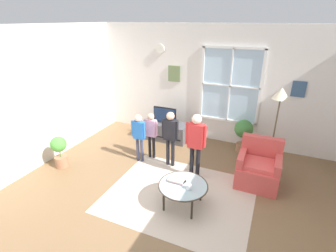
% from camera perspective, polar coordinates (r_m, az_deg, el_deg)
% --- Properties ---
extents(ground_plane, '(6.56, 6.13, 0.02)m').
position_cam_1_polar(ground_plane, '(4.60, -0.40, -16.93)').
color(ground_plane, brown).
extents(back_wall, '(5.96, 0.17, 2.86)m').
position_cam_1_polar(back_wall, '(6.38, 10.22, 9.08)').
color(back_wall, silver).
rests_on(back_wall, ground_plane).
extents(side_wall_left, '(0.12, 5.53, 2.86)m').
position_cam_1_polar(side_wall_left, '(5.72, -29.63, 4.70)').
color(side_wall_left, silver).
rests_on(side_wall_left, ground_plane).
extents(area_rug, '(2.55, 2.09, 0.01)m').
position_cam_1_polar(area_rug, '(4.74, 2.65, -15.32)').
color(area_rug, '#C6B29E').
rests_on(area_rug, ground_plane).
extents(tv_stand, '(1.18, 0.49, 0.46)m').
position_cam_1_polar(tv_stand, '(6.60, -0.71, -1.16)').
color(tv_stand, '#4C4C51').
rests_on(tv_stand, ground_plane).
extents(television, '(0.61, 0.08, 0.42)m').
position_cam_1_polar(television, '(6.42, -0.74, 2.50)').
color(television, '#4C4C4C').
rests_on(television, tv_stand).
extents(armchair, '(0.76, 0.74, 0.87)m').
position_cam_1_polar(armchair, '(5.16, 19.79, -8.95)').
color(armchair, '#D14C47').
rests_on(armchair, ground_plane).
extents(coffee_table, '(0.83, 0.83, 0.42)m').
position_cam_1_polar(coffee_table, '(4.29, 3.44, -13.44)').
color(coffee_table, '#99B2B7').
rests_on(coffee_table, ground_plane).
extents(book_stack, '(0.27, 0.17, 0.05)m').
position_cam_1_polar(book_stack, '(4.34, 1.90, -12.17)').
color(book_stack, gray).
rests_on(book_stack, coffee_table).
extents(cup, '(0.08, 0.08, 0.09)m').
position_cam_1_polar(cup, '(4.17, 4.77, -13.53)').
color(cup, white).
rests_on(cup, coffee_table).
extents(remote_near_books, '(0.07, 0.15, 0.02)m').
position_cam_1_polar(remote_near_books, '(4.31, 3.42, -12.68)').
color(remote_near_books, black).
rests_on(remote_near_books, coffee_table).
extents(person_pink_shirt, '(0.32, 0.15, 1.07)m').
position_cam_1_polar(person_pink_shirt, '(5.56, -3.82, -1.04)').
color(person_pink_shirt, black).
rests_on(person_pink_shirt, ground_plane).
extents(person_black_shirt, '(0.37, 0.17, 1.23)m').
position_cam_1_polar(person_black_shirt, '(5.20, 0.54, -1.59)').
color(person_black_shirt, black).
rests_on(person_black_shirt, ground_plane).
extents(person_blue_shirt, '(0.33, 0.15, 1.10)m').
position_cam_1_polar(person_blue_shirt, '(5.44, -6.61, -1.54)').
color(person_blue_shirt, '#333851').
rests_on(person_blue_shirt, ground_plane).
extents(person_red_shirt, '(0.41, 0.19, 1.35)m').
position_cam_1_polar(person_red_shirt, '(4.78, 6.32, -3.06)').
color(person_red_shirt, black).
rests_on(person_red_shirt, ground_plane).
extents(potted_plant_by_window, '(0.43, 0.43, 0.80)m').
position_cam_1_polar(potted_plant_by_window, '(6.15, 16.72, -1.25)').
color(potted_plant_by_window, '#9E6B4C').
rests_on(potted_plant_by_window, ground_plane).
extents(potted_plant_corner, '(0.33, 0.33, 0.70)m').
position_cam_1_polar(potted_plant_corner, '(5.79, -23.39, -5.00)').
color(potted_plant_corner, '#9E6B4C').
rests_on(potted_plant_corner, ground_plane).
extents(floor_lamp, '(0.32, 0.32, 1.77)m').
position_cam_1_polar(floor_lamp, '(5.23, 23.99, 4.92)').
color(floor_lamp, black).
rests_on(floor_lamp, ground_plane).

